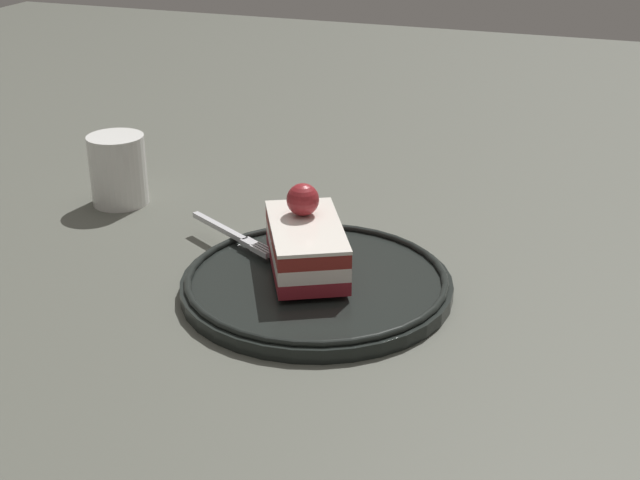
% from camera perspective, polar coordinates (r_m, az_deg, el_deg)
% --- Properties ---
extents(ground_plane, '(2.40, 2.40, 0.00)m').
position_cam_1_polar(ground_plane, '(0.75, -0.23, -3.41)').
color(ground_plane, '#505148').
extents(dessert_plate, '(0.23, 0.23, 0.02)m').
position_cam_1_polar(dessert_plate, '(0.75, -0.00, -2.70)').
color(dessert_plate, black).
rests_on(dessert_plate, ground_plane).
extents(cake_slice, '(0.11, 0.13, 0.07)m').
position_cam_1_polar(cake_slice, '(0.74, -0.93, -0.15)').
color(cake_slice, maroon).
rests_on(cake_slice, dessert_plate).
extents(fork, '(0.11, 0.07, 0.00)m').
position_cam_1_polar(fork, '(0.81, -5.65, 0.34)').
color(fork, silver).
rests_on(fork, dessert_plate).
extents(drink_glass_near, '(0.06, 0.06, 0.07)m').
position_cam_1_polar(drink_glass_near, '(0.95, -13.03, 4.25)').
color(drink_glass_near, white).
rests_on(drink_glass_near, ground_plane).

